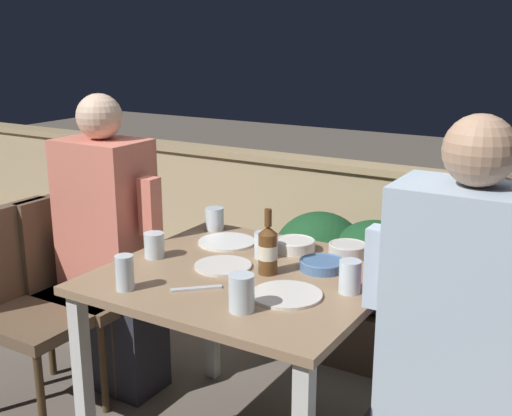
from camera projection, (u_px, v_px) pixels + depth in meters
name	position (u px, v px, depth m)	size (l,w,h in m)	color
parapet_wall	(388.00, 240.00, 3.60)	(9.00, 0.18, 0.85)	tan
dining_table	(246.00, 297.00, 2.29)	(0.96, 0.89, 0.74)	#937556
planter_hedge	(373.00, 284.00, 3.06)	(1.05, 0.47, 0.70)	brown
chair_left_near	(23.00, 290.00, 2.66)	(0.47, 0.47, 0.86)	brown
chair_left_far	(82.00, 268.00, 2.90)	(0.47, 0.47, 0.86)	brown
person_coral_top	(113.00, 246.00, 2.77)	(0.47, 0.26, 1.32)	#282833
person_blue_shirt	(450.00, 353.00, 1.80)	(0.49, 0.26, 1.36)	#282833
person_purple_stripe	(464.00, 338.00, 2.06)	(0.51, 0.26, 1.21)	#282833
beer_bottle	(268.00, 249.00, 2.23)	(0.07, 0.07, 0.23)	brown
plate_0	(287.00, 295.00, 2.06)	(0.23, 0.23, 0.01)	silver
plate_1	(227.00, 242.00, 2.58)	(0.23, 0.23, 0.01)	white
plate_2	(224.00, 265.00, 2.32)	(0.21, 0.21, 0.01)	silver
bowl_0	(295.00, 244.00, 2.48)	(0.16, 0.16, 0.05)	silver
bowl_1	(348.00, 249.00, 2.42)	(0.15, 0.15, 0.05)	beige
bowl_2	(322.00, 264.00, 2.29)	(0.16, 0.16, 0.04)	#4C709E
glass_cup_0	(154.00, 245.00, 2.41)	(0.08, 0.08, 0.09)	silver
glass_cup_1	(215.00, 219.00, 2.74)	(0.08, 0.08, 0.10)	silver
glass_cup_2	(242.00, 293.00, 1.94)	(0.08, 0.08, 0.12)	silver
glass_cup_3	(264.00, 245.00, 2.40)	(0.08, 0.08, 0.10)	silver
glass_cup_4	(125.00, 273.00, 2.10)	(0.06, 0.06, 0.12)	silver
glass_cup_5	(350.00, 277.00, 2.08)	(0.07, 0.07, 0.11)	silver
fork_0	(196.00, 289.00, 2.11)	(0.14, 0.13, 0.01)	silver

